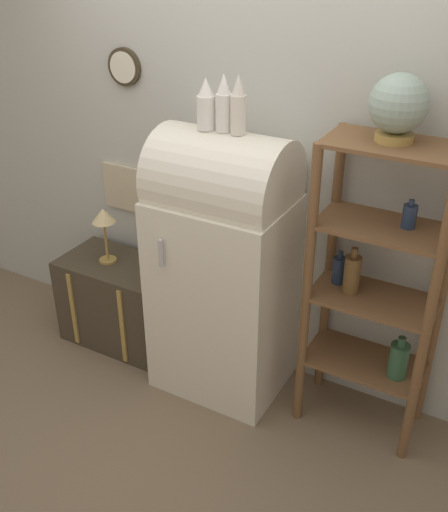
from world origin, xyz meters
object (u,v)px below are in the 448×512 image
suitcase_trunk (119,301)px  vase_right (238,106)px  vase_center (223,105)px  refrigerator (223,264)px  vase_left (206,105)px  desk_lamp (104,220)px  globe (398,106)px

suitcase_trunk → vase_right: bearing=-1.7°
suitcase_trunk → vase_right: 1.66m
vase_center → vase_right: size_ratio=0.97×
suitcase_trunk → vase_center: 1.61m
refrigerator → suitcase_trunk: bearing=178.1°
vase_right → vase_left: bearing=-177.3°
suitcase_trunk → vase_center: size_ratio=2.56×
vase_center → vase_left: bearing=-171.1°
suitcase_trunk → desk_lamp: 0.58m
vase_left → vase_right: (0.18, 0.01, 0.02)m
vase_right → vase_center: bearing=176.2°
globe → vase_right: bearing=-172.7°
refrigerator → vase_center: bearing=117.7°
suitcase_trunk → desk_lamp: size_ratio=1.97×
suitcase_trunk → globe: bearing=2.4°
refrigerator → vase_left: (-0.09, -0.01, 0.88)m
vase_left → refrigerator: bearing=4.8°
desk_lamp → suitcase_trunk: bearing=11.3°
refrigerator → globe: 1.27m
refrigerator → vase_right: vase_right is taller
vase_center → globe: bearing=6.1°
vase_left → vase_right: bearing=2.7°
refrigerator → vase_left: size_ratio=6.13×
vase_left → desk_lamp: 1.11m
globe → refrigerator: bearing=-173.5°
vase_right → refrigerator: bearing=-179.7°
globe → vase_center: size_ratio=1.06×
suitcase_trunk → globe: 2.19m
globe → vase_left: size_ratio=1.17×
vase_center → desk_lamp: 1.18m
suitcase_trunk → globe: (1.61, 0.07, 1.48)m
refrigerator → desk_lamp: 0.85m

